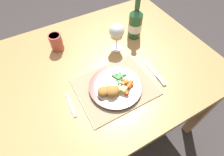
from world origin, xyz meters
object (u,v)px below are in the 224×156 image
Objects in this scene: dining_table at (91,78)px; wine_glass at (117,32)px; dinner_plate at (115,87)px; bottle at (135,23)px; fork at (71,106)px; table_knife at (156,75)px; drinking_cup at (56,42)px.

dining_table is 0.29m from wine_glass.
wine_glass is at bearing 59.28° from dinner_plate.
bottle reaches higher than dinner_plate.
dining_table is 10.10× the size of fork.
dining_table is 7.39× the size of table_knife.
drinking_cup is (-0.15, 0.40, 0.03)m from dinner_plate.
fork is at bearing -147.83° from wine_glass.
fork is at bearing 174.54° from table_knife.
dining_table is at bearing -162.08° from wine_glass.
dinner_plate is (0.06, -0.18, 0.10)m from dining_table.
fork is (-0.17, -0.17, 0.09)m from dining_table.
fork reaches higher than dining_table.
table_knife is at bearing -36.53° from dining_table.
fork is 0.45m from table_knife.
bottle is at bearing 17.30° from dining_table.
dinner_plate reaches higher than dining_table.
bottle reaches higher than drinking_cup.
drinking_cup reaches higher than dining_table.
table_knife is at bearing -102.56° from bottle.
bottle is (0.35, 0.11, 0.18)m from dining_table.
wine_glass is at bearing 17.92° from dining_table.
wine_glass is (-0.08, 0.27, 0.11)m from table_knife.
fork is at bearing -152.00° from bottle.
wine_glass reaches higher than dinner_plate.
wine_glass is (0.14, 0.24, 0.10)m from dinner_plate.
fork is 0.60m from bottle.
wine_glass is 0.64× the size of bottle.
fork is 0.83× the size of wine_glass.
dining_table is at bearing -66.91° from drinking_cup.
bottle is at bearing 16.48° from wine_glass.
bottle reaches higher than table_knife.
dinner_plate reaches higher than table_knife.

